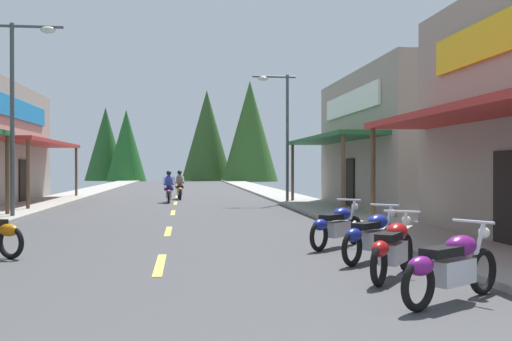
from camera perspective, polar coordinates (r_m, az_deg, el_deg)
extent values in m
cube|color=#424244|center=(30.29, -7.70, -3.06)|extent=(9.75, 85.73, 0.10)
cube|color=#9E9991|center=(30.97, -19.01, -2.80)|extent=(2.38, 85.73, 0.12)
cube|color=#9E9991|center=(30.80, 3.66, -2.79)|extent=(2.38, 85.73, 0.12)
cube|color=#E0C64C|center=(10.87, -9.22, -8.91)|extent=(0.16, 2.40, 0.01)
cube|color=#E0C64C|center=(16.33, -8.42, -5.79)|extent=(0.16, 2.40, 0.01)
cube|color=#E0C64C|center=(22.81, -7.98, -4.04)|extent=(0.16, 2.40, 0.01)
cube|color=#E0C64C|center=(28.75, -7.75, -3.13)|extent=(0.16, 2.40, 0.01)
cube|color=#E0C64C|center=(34.84, -7.60, -2.52)|extent=(0.16, 2.40, 0.01)
cube|color=#E0C64C|center=(40.61, -7.49, -2.11)|extent=(0.16, 2.40, 0.01)
cube|color=#E0C64C|center=(46.38, -7.42, -1.80)|extent=(0.16, 2.40, 0.01)
cube|color=#E0C64C|center=(52.94, -7.35, -1.53)|extent=(0.16, 2.40, 0.01)
cube|color=#E0C64C|center=(59.31, -7.30, -1.33)|extent=(0.16, 2.40, 0.01)
cylinder|color=brown|center=(22.24, -22.78, -0.56)|extent=(0.14, 0.14, 2.82)
cube|color=#B72D28|center=(30.09, -19.94, 2.52)|extent=(1.80, 10.80, 0.16)
cylinder|color=brown|center=(24.85, -21.07, -0.46)|extent=(0.14, 0.14, 2.82)
cylinder|color=brown|center=(35.02, -16.89, -0.22)|extent=(0.14, 0.14, 2.82)
cube|color=#197FCC|center=(30.38, -21.50, 5.35)|extent=(0.10, 8.40, 0.90)
cube|color=black|center=(30.28, -21.52, -1.00)|extent=(0.08, 1.10, 2.10)
cube|color=#B72D28|center=(13.21, 19.85, 5.31)|extent=(1.80, 8.91, 0.16)
cylinder|color=brown|center=(16.84, 11.17, -0.82)|extent=(0.14, 0.14, 2.82)
cube|color=yellow|center=(13.86, 23.04, 12.32)|extent=(0.10, 6.93, 0.90)
cube|color=black|center=(13.58, 23.08, -2.65)|extent=(0.08, 1.10, 2.10)
cube|color=gray|center=(26.33, 18.56, 2.63)|extent=(8.96, 10.75, 5.61)
cube|color=#236033|center=(24.51, 7.11, 3.04)|extent=(1.80, 9.67, 0.16)
cylinder|color=brown|center=(19.82, 8.38, -0.64)|extent=(0.14, 0.14, 2.82)
cylinder|color=brown|center=(28.87, 3.53, -0.32)|extent=(0.14, 0.14, 2.82)
cube|color=white|center=(24.84, 9.00, 6.42)|extent=(0.10, 7.52, 0.90)
cube|color=black|center=(24.72, 9.04, -1.28)|extent=(0.08, 1.10, 2.10)
cylinder|color=#474C51|center=(21.44, -22.38, 4.40)|extent=(0.14, 0.14, 6.55)
cylinder|color=#474C51|center=(21.74, -20.75, 12.81)|extent=(2.07, 0.10, 0.10)
ellipsoid|color=silver|center=(21.60, -19.36, 12.62)|extent=(0.50, 0.30, 0.24)
cylinder|color=#474C51|center=(28.14, 3.03, 3.00)|extent=(0.14, 0.14, 6.11)
cylinder|color=#474C51|center=(28.33, 1.75, 8.99)|extent=(2.07, 0.10, 0.10)
ellipsoid|color=silver|center=(28.24, 0.68, 8.81)|extent=(0.50, 0.30, 0.24)
torus|color=black|center=(8.82, 20.95, -9.04)|extent=(0.59, 0.43, 0.64)
torus|color=black|center=(7.56, 15.33, -10.60)|extent=(0.59, 0.43, 0.64)
cube|color=silver|center=(8.17, 18.36, -9.22)|extent=(0.74, 0.62, 0.32)
ellipsoid|color=#721972|center=(8.29, 19.10, -6.84)|extent=(0.64, 0.57, 0.28)
cube|color=black|center=(7.91, 17.41, -7.47)|extent=(0.66, 0.56, 0.12)
ellipsoid|color=#721972|center=(7.56, 15.55, -8.83)|extent=(0.50, 0.44, 0.24)
cylinder|color=silver|center=(8.66, 20.53, -7.01)|extent=(0.34, 0.25, 0.71)
cylinder|color=silver|center=(8.51, 20.14, -4.62)|extent=(0.36, 0.52, 0.04)
sphere|color=white|center=(8.77, 21.05, -5.59)|extent=(0.16, 0.16, 0.16)
torus|color=black|center=(10.39, 14.19, -7.60)|extent=(0.45, 0.58, 0.64)
torus|color=black|center=(8.96, 11.74, -8.87)|extent=(0.45, 0.58, 0.64)
cube|color=silver|center=(9.66, 13.06, -7.72)|extent=(0.64, 0.73, 0.32)
ellipsoid|color=#A51414|center=(9.81, 13.38, -5.71)|extent=(0.59, 0.64, 0.28)
cube|color=black|center=(9.39, 12.64, -6.23)|extent=(0.58, 0.65, 0.12)
ellipsoid|color=#A51414|center=(8.97, 11.83, -7.37)|extent=(0.45, 0.50, 0.24)
cylinder|color=silver|center=(10.22, 14.01, -5.86)|extent=(0.27, 0.34, 0.71)
cylinder|color=silver|center=(10.07, 13.84, -3.84)|extent=(0.51, 0.38, 0.04)
sphere|color=white|center=(10.36, 14.24, -4.67)|extent=(0.16, 0.16, 0.16)
torus|color=black|center=(11.97, 12.82, -6.54)|extent=(0.53, 0.52, 0.64)
torus|color=black|center=(10.66, 9.22, -7.39)|extent=(0.53, 0.52, 0.64)
cube|color=silver|center=(11.30, 11.12, -6.54)|extent=(0.70, 0.69, 0.32)
ellipsoid|color=navy|center=(11.44, 11.60, -4.84)|extent=(0.63, 0.62, 0.28)
cube|color=black|center=(11.05, 10.52, -5.23)|extent=(0.63, 0.62, 0.12)
ellipsoid|color=navy|center=(10.67, 9.35, -6.13)|extent=(0.48, 0.48, 0.24)
cylinder|color=silver|center=(11.82, 12.54, -5.02)|extent=(0.31, 0.30, 0.71)
cylinder|color=silver|center=(11.69, 12.28, -3.26)|extent=(0.45, 0.46, 0.04)
sphere|color=white|center=(11.95, 12.89, -4.00)|extent=(0.16, 0.16, 0.16)
torus|color=black|center=(13.71, 9.42, -5.66)|extent=(0.52, 0.52, 0.64)
torus|color=black|center=(12.42, 6.07, -6.28)|extent=(0.52, 0.52, 0.64)
cube|color=silver|center=(13.05, 7.83, -5.61)|extent=(0.69, 0.69, 0.32)
ellipsoid|color=navy|center=(13.20, 8.27, -4.15)|extent=(0.62, 0.62, 0.28)
cube|color=black|center=(12.81, 7.26, -4.46)|extent=(0.62, 0.62, 0.12)
ellipsoid|color=navy|center=(12.44, 6.19, -5.20)|extent=(0.48, 0.48, 0.24)
cylinder|color=silver|center=(13.57, 9.15, -4.32)|extent=(0.31, 0.30, 0.71)
cylinder|color=silver|center=(13.44, 8.91, -2.78)|extent=(0.45, 0.45, 0.04)
sphere|color=white|center=(13.69, 9.48, -3.44)|extent=(0.16, 0.16, 0.16)
torus|color=black|center=(12.26, -22.51, -6.39)|extent=(0.60, 0.41, 0.64)
ellipsoid|color=#BF660C|center=(12.27, -22.67, -5.31)|extent=(0.50, 0.43, 0.24)
torus|color=black|center=(30.14, -8.35, -2.37)|extent=(0.11, 0.64, 0.64)
torus|color=black|center=(28.64, -8.39, -2.51)|extent=(0.11, 0.64, 0.64)
cube|color=silver|center=(29.38, -8.37, -2.29)|extent=(0.29, 0.70, 0.32)
ellipsoid|color=#721972|center=(29.57, -8.37, -1.65)|extent=(0.33, 0.56, 0.28)
cube|color=black|center=(29.12, -8.38, -1.76)|extent=(0.29, 0.60, 0.12)
ellipsoid|color=#721972|center=(28.68, -8.39, -2.05)|extent=(0.24, 0.44, 0.24)
cylinder|color=silver|center=(29.99, -8.35, -1.75)|extent=(0.06, 0.37, 0.71)
cylinder|color=silver|center=(29.86, -8.36, -1.05)|extent=(0.60, 0.05, 0.04)
sphere|color=white|center=(30.15, -8.35, -1.36)|extent=(0.16, 0.16, 0.16)
ellipsoid|color=#333F8C|center=(29.21, -8.38, -1.03)|extent=(0.38, 0.38, 0.64)
sphere|color=black|center=(29.26, -8.38, -0.24)|extent=(0.24, 0.24, 0.24)
cylinder|color=#333F8C|center=(29.40, -8.68, -1.70)|extent=(0.14, 0.42, 0.24)
cylinder|color=#333F8C|center=(29.52, -8.77, -1.01)|extent=(0.11, 0.51, 0.40)
cylinder|color=#333F8C|center=(29.39, -8.06, -1.70)|extent=(0.14, 0.42, 0.24)
cylinder|color=#333F8C|center=(29.51, -7.96, -1.01)|extent=(0.11, 0.51, 0.40)
torus|color=black|center=(32.99, -7.44, -2.13)|extent=(0.14, 0.65, 0.64)
torus|color=black|center=(31.49, -7.29, -2.25)|extent=(0.14, 0.65, 0.64)
cube|color=silver|center=(32.24, -7.37, -2.05)|extent=(0.33, 0.72, 0.32)
ellipsoid|color=#BF660C|center=(32.43, -7.39, -1.47)|extent=(0.36, 0.58, 0.28)
cube|color=black|center=(31.98, -7.34, -1.57)|extent=(0.32, 0.62, 0.12)
ellipsoid|color=#BF660C|center=(31.53, -7.29, -1.83)|extent=(0.27, 0.46, 0.24)
cylinder|color=silver|center=(32.85, -7.43, -1.57)|extent=(0.08, 0.37, 0.71)
cylinder|color=silver|center=(32.72, -7.42, -0.93)|extent=(0.60, 0.08, 0.04)
sphere|color=white|center=(33.00, -7.45, -1.21)|extent=(0.16, 0.16, 0.16)
ellipsoid|color=#726659|center=(32.07, -7.35, -0.90)|extent=(0.40, 0.40, 0.64)
sphere|color=black|center=(32.11, -7.36, -0.19)|extent=(0.24, 0.24, 0.24)
cylinder|color=#726659|center=(32.24, -7.65, -1.52)|extent=(0.17, 0.43, 0.24)
cylinder|color=#726659|center=(32.36, -7.75, -0.89)|extent=(0.13, 0.51, 0.40)
cylinder|color=#726659|center=(32.26, -7.08, -1.52)|extent=(0.17, 0.43, 0.24)
cylinder|color=#726659|center=(32.38, -7.02, -0.89)|extent=(0.13, 0.51, 0.40)
cone|color=#2E5F23|center=(78.35, -0.15, 2.27)|extent=(4.89, 4.89, 8.73)
cone|color=#2D5023|center=(71.46, -0.21, 2.26)|extent=(4.61, 4.61, 8.23)
cone|color=#305A23|center=(71.72, -0.59, 3.82)|extent=(6.81, 6.81, 12.16)
cone|color=#235323|center=(77.49, -14.25, 2.49)|extent=(5.20, 5.20, 9.29)
cone|color=#234C23|center=(77.36, -14.16, 2.26)|extent=(4.85, 4.85, 8.66)
cone|color=#205D23|center=(73.59, -12.36, 2.36)|extent=(4.86, 4.86, 8.67)
cone|color=#2E4F23|center=(75.99, -4.75, 3.39)|extent=(6.46, 6.46, 11.54)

